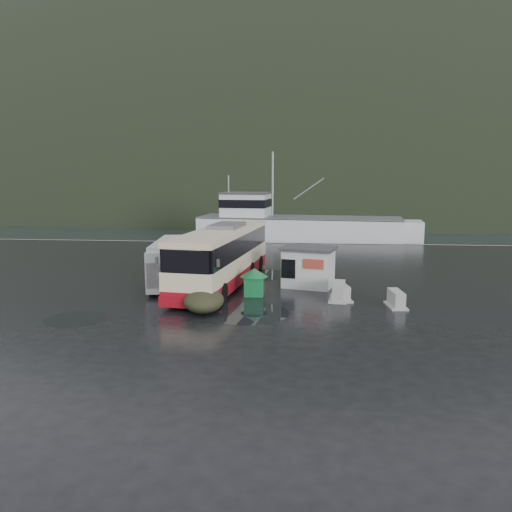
# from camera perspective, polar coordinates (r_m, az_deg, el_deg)

# --- Properties ---
(ground) EXTENTS (160.00, 160.00, 0.00)m
(ground) POSITION_cam_1_polar(r_m,az_deg,el_deg) (27.08, -4.92, -4.16)
(ground) COLOR black
(ground) RESTS_ON ground
(harbor_water) EXTENTS (300.00, 180.00, 0.02)m
(harbor_water) POSITION_cam_1_polar(r_m,az_deg,el_deg) (136.12, 3.52, 6.64)
(harbor_water) COLOR black
(harbor_water) RESTS_ON ground
(quay_edge) EXTENTS (160.00, 0.60, 1.50)m
(quay_edge) POSITION_cam_1_polar(r_m,az_deg,el_deg) (46.57, -0.48, 1.54)
(quay_edge) COLOR #999993
(quay_edge) RESTS_ON ground
(headland) EXTENTS (780.00, 540.00, 570.00)m
(headland) POSITION_cam_1_polar(r_m,az_deg,el_deg) (276.01, 6.67, 7.93)
(headland) COLOR black
(headland) RESTS_ON ground
(coach_bus) EXTENTS (4.56, 12.54, 3.46)m
(coach_bus) POSITION_cam_1_polar(r_m,az_deg,el_deg) (28.97, -3.82, -3.26)
(coach_bus) COLOR beige
(coach_bus) RESTS_ON ground
(white_van) EXTENTS (2.82, 6.45, 2.61)m
(white_van) POSITION_cam_1_polar(r_m,az_deg,el_deg) (29.04, -9.27, -3.33)
(white_van) COLOR silver
(white_van) RESTS_ON ground
(waste_bin_left) EXTENTS (1.08, 1.08, 1.40)m
(waste_bin_left) POSITION_cam_1_polar(r_m,az_deg,el_deg) (25.32, -7.32, -5.16)
(waste_bin_left) COLOR #136B35
(waste_bin_left) RESTS_ON ground
(waste_bin_right) EXTENTS (1.08, 1.08, 1.45)m
(waste_bin_right) POSITION_cam_1_polar(r_m,az_deg,el_deg) (26.36, -0.21, -4.50)
(waste_bin_right) COLOR #136B35
(waste_bin_right) RESTS_ON ground
(dome_tent) EXTENTS (2.07, 2.75, 1.03)m
(dome_tent) POSITION_cam_1_polar(r_m,az_deg,el_deg) (23.46, -5.96, -6.30)
(dome_tent) COLOR #2B2D1B
(dome_tent) RESTS_ON ground
(ticket_kiosk) EXTENTS (3.38, 2.88, 2.27)m
(ticket_kiosk) POSITION_cam_1_polar(r_m,az_deg,el_deg) (28.51, 5.97, -3.50)
(ticket_kiosk) COLOR silver
(ticket_kiosk) RESTS_ON ground
(jersey_barrier_a) EXTENTS (1.12, 1.89, 0.90)m
(jersey_barrier_a) POSITION_cam_1_polar(r_m,az_deg,el_deg) (25.75, 9.41, -4.96)
(jersey_barrier_a) COLOR #999993
(jersey_barrier_a) RESTS_ON ground
(jersey_barrier_b) EXTENTS (0.96, 1.66, 0.79)m
(jersey_barrier_b) POSITION_cam_1_polar(r_m,az_deg,el_deg) (25.02, 15.68, -5.61)
(jersey_barrier_b) COLOR #999993
(jersey_barrier_b) RESTS_ON ground
(jersey_barrier_c) EXTENTS (1.06, 1.68, 0.78)m
(jersey_barrier_c) POSITION_cam_1_polar(r_m,az_deg,el_deg) (25.80, 9.79, -4.94)
(jersey_barrier_c) COLOR #999993
(jersey_barrier_c) RESTS_ON ground
(fishing_trawler) EXTENTS (25.44, 8.06, 10.00)m
(fishing_trawler) POSITION_cam_1_polar(r_m,az_deg,el_deg) (53.22, 4.94, 2.48)
(fishing_trawler) COLOR silver
(fishing_trawler) RESTS_ON ground
(puddles) EXTENTS (10.71, 13.66, 0.01)m
(puddles) POSITION_cam_1_polar(r_m,az_deg,el_deg) (25.94, -3.69, -4.74)
(puddles) COLOR black
(puddles) RESTS_ON ground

